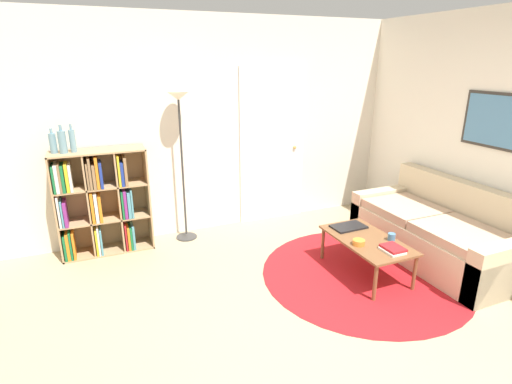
% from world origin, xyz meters
% --- Properties ---
extents(ground_plane, '(14.00, 14.00, 0.00)m').
position_xyz_m(ground_plane, '(0.00, 0.00, 0.00)').
color(ground_plane, tan).
extents(wall_back, '(7.38, 0.11, 2.60)m').
position_xyz_m(wall_back, '(0.03, 2.78, 1.29)').
color(wall_back, silver).
rests_on(wall_back, ground_plane).
extents(wall_right, '(0.08, 5.76, 2.60)m').
position_xyz_m(wall_right, '(2.22, 1.37, 1.30)').
color(wall_right, silver).
rests_on(wall_right, ground_plane).
extents(rug, '(2.08, 2.08, 0.01)m').
position_xyz_m(rug, '(0.82, 0.98, 0.00)').
color(rug, '#B2191E').
rests_on(rug, ground_plane).
extents(bookshelf, '(0.98, 0.34, 1.18)m').
position_xyz_m(bookshelf, '(-1.60, 2.57, 0.60)').
color(bookshelf, tan).
rests_on(bookshelf, ground_plane).
extents(floor_lamp, '(0.25, 0.25, 1.76)m').
position_xyz_m(floor_lamp, '(-0.65, 2.56, 1.42)').
color(floor_lamp, '#333333').
rests_on(floor_lamp, ground_plane).
extents(couch, '(0.88, 1.84, 0.83)m').
position_xyz_m(couch, '(1.80, 0.99, 0.28)').
color(couch, '#CCB793').
rests_on(couch, ground_plane).
extents(coffee_table, '(0.54, 0.96, 0.38)m').
position_xyz_m(coffee_table, '(0.83, 1.00, 0.35)').
color(coffee_table, brown).
rests_on(coffee_table, ground_plane).
extents(laptop, '(0.37, 0.23, 0.02)m').
position_xyz_m(laptop, '(0.83, 1.31, 0.39)').
color(laptop, black).
rests_on(laptop, coffee_table).
extents(bowl, '(0.12, 0.12, 0.05)m').
position_xyz_m(bowl, '(0.67, 0.92, 0.41)').
color(bowl, orange).
rests_on(bowl, coffee_table).
extents(book_stack_on_table, '(0.18, 0.21, 0.04)m').
position_xyz_m(book_stack_on_table, '(0.88, 0.69, 0.41)').
color(book_stack_on_table, silver).
rests_on(book_stack_on_table, coffee_table).
extents(cup, '(0.07, 0.07, 0.07)m').
position_xyz_m(cup, '(1.03, 0.88, 0.42)').
color(cup, teal).
rests_on(cup, coffee_table).
extents(bottle_left, '(0.07, 0.07, 0.26)m').
position_xyz_m(bottle_left, '(-1.96, 2.59, 1.28)').
color(bottle_left, '#6B93A3').
rests_on(bottle_left, bookshelf).
extents(bottle_middle, '(0.08, 0.08, 0.29)m').
position_xyz_m(bottle_middle, '(-1.87, 2.55, 1.30)').
color(bottle_middle, '#6B93A3').
rests_on(bottle_middle, bookshelf).
extents(bottle_right, '(0.06, 0.06, 0.29)m').
position_xyz_m(bottle_right, '(-1.77, 2.56, 1.30)').
color(bottle_right, '#6B93A3').
rests_on(bottle_right, bookshelf).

